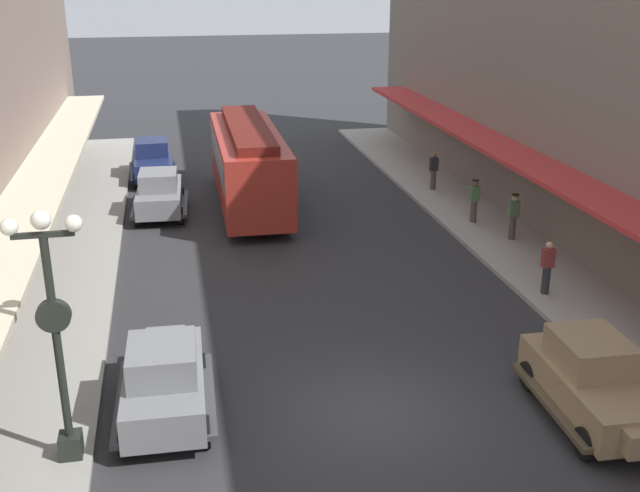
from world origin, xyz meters
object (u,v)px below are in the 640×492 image
(parked_car_3, at_px, (164,377))
(pedestrian_3, at_px, (513,216))
(parked_car_0, at_px, (592,379))
(lamp_post_with_clock, at_px, (55,328))
(pedestrian_4, at_px, (434,171))
(parked_car_2, at_px, (159,192))
(pedestrian_0, at_px, (547,267))
(streetcar, at_px, (248,162))
(parked_car_1, at_px, (152,160))
(pedestrian_1, at_px, (474,200))
(fire_hydrant, at_px, (600,335))

(parked_car_3, distance_m, pedestrian_3, 15.22)
(parked_car_0, distance_m, lamp_post_with_clock, 11.21)
(parked_car_3, relative_size, pedestrian_4, 2.62)
(parked_car_2, distance_m, pedestrian_0, 15.44)
(parked_car_2, distance_m, pedestrian_4, 11.79)
(parked_car_3, height_order, streetcar, streetcar)
(pedestrian_0, distance_m, pedestrian_3, 4.84)
(parked_car_1, relative_size, streetcar, 0.45)
(parked_car_1, relative_size, parked_car_2, 1.00)
(pedestrian_1, bearing_deg, fire_hydrant, -94.57)
(parked_car_0, bearing_deg, pedestrian_1, 78.76)
(lamp_post_with_clock, relative_size, fire_hydrant, 6.29)
(pedestrian_4, bearing_deg, parked_car_2, -175.82)
(parked_car_2, relative_size, pedestrian_0, 2.63)
(parked_car_2, distance_m, pedestrian_3, 13.69)
(streetcar, xyz_separation_m, fire_hydrant, (7.29, -14.56, -1.34))
(parked_car_2, xyz_separation_m, pedestrian_0, (11.26, -10.57, 0.05))
(parked_car_0, relative_size, pedestrian_3, 2.58)
(pedestrian_4, bearing_deg, fire_hydrant, -93.21)
(parked_car_0, xyz_separation_m, pedestrian_1, (2.57, 12.94, 0.07))
(pedestrian_3, bearing_deg, parked_car_2, 154.65)
(parked_car_3, height_order, lamp_post_with_clock, lamp_post_with_clock)
(streetcar, bearing_deg, pedestrian_3, -35.64)
(parked_car_2, height_order, streetcar, streetcar)
(pedestrian_1, height_order, pedestrian_4, pedestrian_1)
(parked_car_3, bearing_deg, lamp_post_with_clock, -143.96)
(parked_car_2, xyz_separation_m, pedestrian_4, (11.76, 0.86, 0.05))
(lamp_post_with_clock, distance_m, fire_hydrant, 13.13)
(parked_car_0, height_order, fire_hydrant, parked_car_0)
(pedestrian_0, distance_m, pedestrian_1, 6.83)
(parked_car_2, height_order, pedestrian_0, parked_car_2)
(parked_car_2, xyz_separation_m, streetcar, (3.62, 0.41, 0.96))
(lamp_post_with_clock, relative_size, pedestrian_1, 3.09)
(fire_hydrant, relative_size, pedestrian_0, 0.50)
(parked_car_3, xyz_separation_m, pedestrian_0, (11.21, 4.21, 0.05))
(lamp_post_with_clock, bearing_deg, parked_car_0, -2.86)
(streetcar, height_order, fire_hydrant, streetcar)
(parked_car_1, xyz_separation_m, pedestrian_0, (11.56, -16.09, 0.05))
(parked_car_2, relative_size, fire_hydrant, 5.27)
(parked_car_1, xyz_separation_m, streetcar, (3.93, -5.10, 0.96))
(pedestrian_1, distance_m, pedestrian_4, 4.62)
(parked_car_0, bearing_deg, fire_hydrant, 55.65)
(parked_car_1, relative_size, lamp_post_with_clock, 0.83)
(lamp_post_with_clock, bearing_deg, parked_car_3, 36.04)
(parked_car_0, relative_size, parked_car_3, 1.00)
(lamp_post_with_clock, xyz_separation_m, fire_hydrant, (12.75, 2.00, -2.42))
(pedestrian_1, bearing_deg, parked_car_0, -101.24)
(parked_car_0, bearing_deg, parked_car_1, 113.11)
(parked_car_1, bearing_deg, pedestrian_0, -54.30)
(pedestrian_3, bearing_deg, parked_car_0, -106.40)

